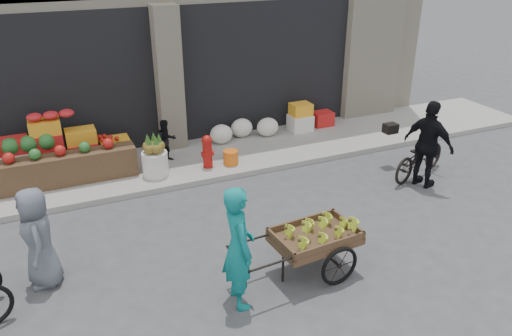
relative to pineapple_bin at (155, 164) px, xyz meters
name	(u,v)px	position (x,y,z in m)	size (l,w,h in m)	color
ground	(262,268)	(0.75, -3.60, -0.37)	(80.00, 80.00, 0.00)	#424244
sidewalk	(185,162)	(0.75, 0.50, -0.31)	(18.00, 2.20, 0.12)	gray
fruit_display	(59,150)	(-1.73, 0.78, 0.30)	(3.10, 1.12, 1.24)	red
pineapple_bin	(155,164)	(0.00, 0.00, 0.00)	(0.52, 0.52, 0.50)	silver
fire_hydrant	(207,150)	(1.10, -0.05, 0.13)	(0.22, 0.22, 0.71)	#A5140F
orange_bucket	(231,157)	(1.60, -0.10, -0.10)	(0.32, 0.32, 0.30)	orange
right_bay_goods	(280,122)	(3.36, 1.10, 0.04)	(3.35, 0.60, 0.70)	silver
seated_person	(166,141)	(0.40, 0.60, 0.21)	(0.45, 0.35, 0.93)	black
banana_cart	(313,236)	(1.38, -3.97, 0.26)	(2.13, 1.00, 0.86)	brown
vendor_woman	(238,247)	(0.15, -4.15, 0.51)	(0.64, 0.42, 1.76)	#0F7878
vendor_grey	(38,238)	(-2.24, -2.64, 0.38)	(0.73, 0.48, 1.50)	slate
bicycle	(420,156)	(5.04, -1.98, 0.08)	(0.60, 1.72, 0.90)	black
cyclist	(428,145)	(4.84, -2.38, 0.51)	(1.03, 0.43, 1.75)	black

